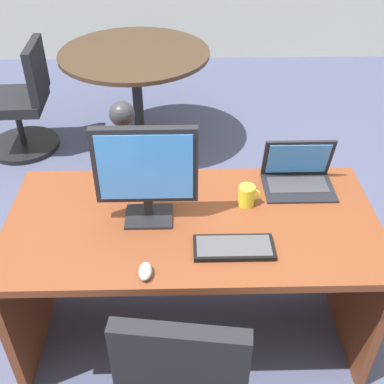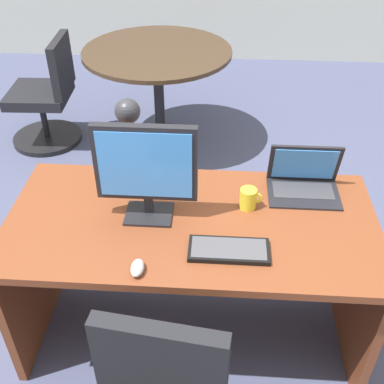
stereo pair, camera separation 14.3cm
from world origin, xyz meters
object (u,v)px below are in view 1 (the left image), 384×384
at_px(keyboard, 234,247).
at_px(desk_lamp, 123,125).
at_px(desk, 192,250).
at_px(monitor, 146,170).
at_px(laptop, 298,171).
at_px(mouse, 145,271).
at_px(meeting_chair_near, 23,108).
at_px(meeting_table, 136,76).
at_px(coffee_mug, 247,196).

relative_size(keyboard, desk_lamp, 0.75).
xyz_separation_m(desk, monitor, (-0.18, -0.03, 0.47)).
distance_m(monitor, desk_lamp, 0.28).
distance_m(laptop, desk_lamp, 0.82).
xyz_separation_m(desk, desk_lamp, (-0.29, 0.22, 0.53)).
height_order(monitor, desk_lamp, monitor).
distance_m(laptop, mouse, 0.89).
relative_size(keyboard, meeting_chair_near, 0.37).
height_order(desk_lamp, meeting_chair_near, desk_lamp).
distance_m(monitor, keyboard, 0.46).
distance_m(desk_lamp, meeting_table, 1.68).
bearing_deg(monitor, mouse, -89.50).
bearing_deg(desk, coffee_mug, 12.64).
height_order(desk_lamp, meeting_table, desk_lamp).
height_order(monitor, meeting_chair_near, monitor).
xyz_separation_m(desk_lamp, meeting_chair_near, (-0.98, 1.58, -0.71)).
distance_m(desk, mouse, 0.47).
relative_size(keyboard, meeting_table, 0.29).
height_order(keyboard, desk_lamp, desk_lamp).
distance_m(laptop, meeting_table, 1.86).
relative_size(meeting_table, meeting_chair_near, 1.29).
bearing_deg(monitor, desk_lamp, 113.19).
xyz_separation_m(desk_lamp, coffee_mug, (0.53, -0.17, -0.26)).
distance_m(keyboard, meeting_chair_near, 2.52).
bearing_deg(desk, meeting_chair_near, 125.33).
height_order(keyboard, coffee_mug, coffee_mug).
bearing_deg(laptop, desk_lamp, 179.49).
height_order(laptop, desk_lamp, desk_lamp).
xyz_separation_m(keyboard, desk_lamp, (-0.45, 0.45, 0.30)).
relative_size(monitor, laptop, 1.36).
bearing_deg(keyboard, monitor, 149.36).
bearing_deg(mouse, desk_lamp, 100.68).
xyz_separation_m(keyboard, meeting_table, (-0.54, 2.07, -0.17)).
bearing_deg(desk_lamp, meeting_chair_near, 121.93).
xyz_separation_m(desk_lamp, meeting_table, (-0.09, 1.61, -0.47)).
bearing_deg(keyboard, laptop, 52.95).
bearing_deg(mouse, meeting_table, 95.25).
distance_m(desk, monitor, 0.51).
bearing_deg(laptop, coffee_mug, -148.07).
bearing_deg(mouse, desk, 63.37).
bearing_deg(mouse, laptop, 40.29).
bearing_deg(coffee_mug, laptop, 31.93).
bearing_deg(desk_lamp, mouse, -79.32).
bearing_deg(coffee_mug, meeting_table, 109.35).
relative_size(laptop, desk_lamp, 0.76).
xyz_separation_m(monitor, meeting_table, (-0.20, 1.86, -0.41)).
bearing_deg(keyboard, meeting_table, 104.71).
bearing_deg(mouse, keyboard, 20.68).
height_order(laptop, mouse, laptop).
xyz_separation_m(desk, mouse, (-0.18, -0.36, 0.24)).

